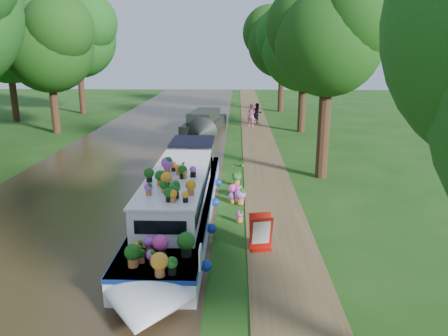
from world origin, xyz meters
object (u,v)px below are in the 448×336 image
at_px(second_boat, 204,122).
at_px(sandwich_board, 261,234).
at_px(pedestrian_pink, 251,115).
at_px(pedestrian_dark, 258,114).
at_px(plant_boat, 178,202).

height_order(second_boat, sandwich_board, second_boat).
bearing_deg(second_boat, sandwich_board, -72.06).
distance_m(pedestrian_pink, pedestrian_dark, 1.40).
bearing_deg(pedestrian_dark, second_boat, -176.20).
relative_size(plant_boat, second_boat, 1.71).
relative_size(plant_boat, sandwich_board, 12.24).
distance_m(sandwich_board, pedestrian_dark, 23.29).
relative_size(second_boat, sandwich_board, 7.16).
distance_m(plant_boat, second_boat, 18.50).
bearing_deg(second_boat, pedestrian_dark, 43.57).
xyz_separation_m(plant_boat, pedestrian_pink, (3.10, 20.09, 0.07)).
height_order(second_boat, pedestrian_dark, pedestrian_dark).
relative_size(plant_boat, pedestrian_pink, 7.61).
distance_m(plant_boat, pedestrian_pink, 20.33).
xyz_separation_m(plant_boat, sandwich_board, (2.76, -1.90, -0.32)).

